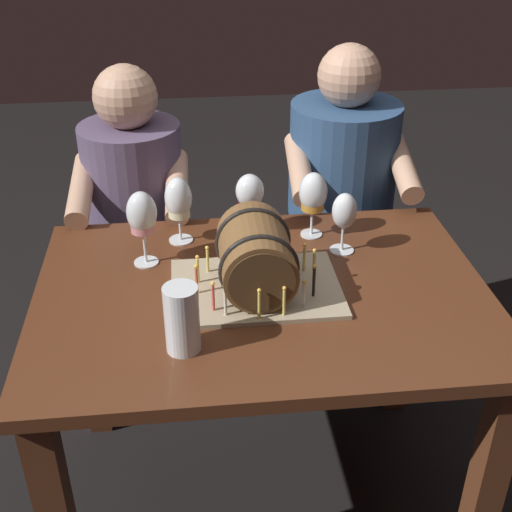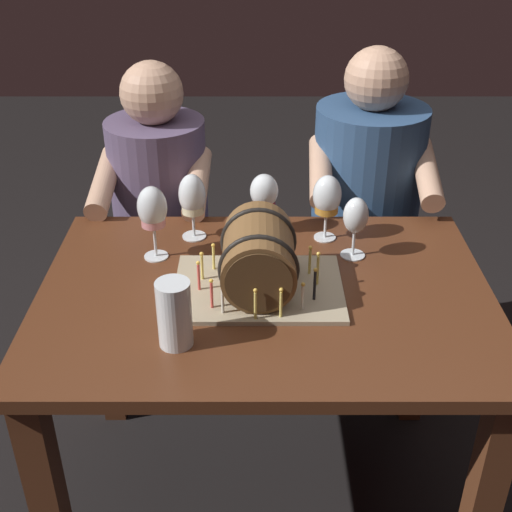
{
  "view_description": "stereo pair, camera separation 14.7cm",
  "coord_description": "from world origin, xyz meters",
  "px_view_note": "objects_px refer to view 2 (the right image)",
  "views": [
    {
      "loc": [
        -0.17,
        -1.39,
        1.66
      ],
      "look_at": [
        -0.02,
        -0.0,
        0.84
      ],
      "focal_mm": 47.13,
      "sensor_mm": 36.0,
      "label": 1
    },
    {
      "loc": [
        -0.02,
        -1.4,
        1.66
      ],
      "look_at": [
        -0.02,
        -0.0,
        0.84
      ],
      "focal_mm": 47.13,
      "sensor_mm": 36.0,
      "label": 2
    }
  ],
  "objects_px": {
    "barrel_cake": "(256,261)",
    "person_seated_right": "(360,231)",
    "wine_glass_white": "(189,198)",
    "beer_pint": "(172,317)",
    "wine_glass_rose": "(150,211)",
    "dining_table": "(262,332)",
    "wine_glass_amber": "(324,198)",
    "person_seated_left": "(161,242)",
    "wine_glass_red": "(261,194)",
    "wine_glass_empty": "(353,217)"
  },
  "relations": [
    {
      "from": "wine_glass_amber",
      "to": "wine_glass_white",
      "type": "relative_size",
      "value": 1.0
    },
    {
      "from": "wine_glass_white",
      "to": "dining_table",
      "type": "bearing_deg",
      "value": -54.26
    },
    {
      "from": "wine_glass_amber",
      "to": "wine_glass_rose",
      "type": "xyz_separation_m",
      "value": [
        -0.46,
        -0.11,
        0.01
      ]
    },
    {
      "from": "wine_glass_rose",
      "to": "person_seated_right",
      "type": "height_order",
      "value": "person_seated_right"
    },
    {
      "from": "barrel_cake",
      "to": "wine_glass_white",
      "type": "distance_m",
      "value": 0.33
    },
    {
      "from": "person_seated_right",
      "to": "wine_glass_empty",
      "type": "bearing_deg",
      "value": -102.75
    },
    {
      "from": "wine_glass_amber",
      "to": "wine_glass_red",
      "type": "bearing_deg",
      "value": 167.5
    },
    {
      "from": "wine_glass_white",
      "to": "wine_glass_rose",
      "type": "bearing_deg",
      "value": -129.73
    },
    {
      "from": "dining_table",
      "to": "barrel_cake",
      "type": "xyz_separation_m",
      "value": [
        -0.02,
        -0.0,
        0.22
      ]
    },
    {
      "from": "dining_table",
      "to": "beer_pint",
      "type": "xyz_separation_m",
      "value": [
        -0.2,
        -0.21,
        0.2
      ]
    },
    {
      "from": "wine_glass_amber",
      "to": "person_seated_left",
      "type": "relative_size",
      "value": 0.17
    },
    {
      "from": "barrel_cake",
      "to": "beer_pint",
      "type": "height_order",
      "value": "barrel_cake"
    },
    {
      "from": "wine_glass_rose",
      "to": "dining_table",
      "type": "bearing_deg",
      "value": -29.23
    },
    {
      "from": "barrel_cake",
      "to": "beer_pint",
      "type": "bearing_deg",
      "value": -130.82
    },
    {
      "from": "dining_table",
      "to": "beer_pint",
      "type": "bearing_deg",
      "value": -133.02
    },
    {
      "from": "barrel_cake",
      "to": "person_seated_left",
      "type": "relative_size",
      "value": 0.37
    },
    {
      "from": "wine_glass_amber",
      "to": "beer_pint",
      "type": "relative_size",
      "value": 1.21
    },
    {
      "from": "wine_glass_amber",
      "to": "wine_glass_empty",
      "type": "bearing_deg",
      "value": -56.02
    },
    {
      "from": "wine_glass_white",
      "to": "beer_pint",
      "type": "distance_m",
      "value": 0.49
    },
    {
      "from": "wine_glass_empty",
      "to": "person_seated_left",
      "type": "xyz_separation_m",
      "value": [
        -0.58,
        0.47,
        -0.34
      ]
    },
    {
      "from": "barrel_cake",
      "to": "person_seated_right",
      "type": "relative_size",
      "value": 0.35
    },
    {
      "from": "wine_glass_rose",
      "to": "wine_glass_red",
      "type": "height_order",
      "value": "wine_glass_rose"
    },
    {
      "from": "wine_glass_white",
      "to": "beer_pint",
      "type": "xyz_separation_m",
      "value": [
        -0.0,
        -0.49,
        -0.05
      ]
    },
    {
      "from": "wine_glass_rose",
      "to": "wine_glass_white",
      "type": "bearing_deg",
      "value": 50.27
    },
    {
      "from": "barrel_cake",
      "to": "dining_table",
      "type": "bearing_deg",
      "value": 6.6
    },
    {
      "from": "wine_glass_rose",
      "to": "wine_glass_white",
      "type": "height_order",
      "value": "wine_glass_rose"
    },
    {
      "from": "barrel_cake",
      "to": "wine_glass_red",
      "type": "distance_m",
      "value": 0.31
    },
    {
      "from": "wine_glass_white",
      "to": "beer_pint",
      "type": "height_order",
      "value": "wine_glass_white"
    },
    {
      "from": "wine_glass_rose",
      "to": "wine_glass_red",
      "type": "relative_size",
      "value": 1.16
    },
    {
      "from": "wine_glass_rose",
      "to": "wine_glass_amber",
      "type": "bearing_deg",
      "value": 12.77
    },
    {
      "from": "barrel_cake",
      "to": "person_seated_right",
      "type": "bearing_deg",
      "value": 60.56
    },
    {
      "from": "barrel_cake",
      "to": "wine_glass_amber",
      "type": "relative_size",
      "value": 2.19
    },
    {
      "from": "wine_glass_white",
      "to": "wine_glass_empty",
      "type": "relative_size",
      "value": 1.11
    },
    {
      "from": "wine_glass_empty",
      "to": "person_seated_right",
      "type": "bearing_deg",
      "value": 77.25
    },
    {
      "from": "barrel_cake",
      "to": "wine_glass_empty",
      "type": "distance_m",
      "value": 0.31
    },
    {
      "from": "wine_glass_red",
      "to": "beer_pint",
      "type": "relative_size",
      "value": 1.12
    },
    {
      "from": "beer_pint",
      "to": "wine_glass_rose",
      "type": "bearing_deg",
      "value": 103.88
    },
    {
      "from": "person_seated_left",
      "to": "barrel_cake",
      "type": "bearing_deg",
      "value": -62.81
    },
    {
      "from": "wine_glass_red",
      "to": "beer_pint",
      "type": "bearing_deg",
      "value": -110.86
    },
    {
      "from": "dining_table",
      "to": "wine_glass_red",
      "type": "distance_m",
      "value": 0.4
    },
    {
      "from": "dining_table",
      "to": "person_seated_right",
      "type": "height_order",
      "value": "person_seated_right"
    },
    {
      "from": "barrel_cake",
      "to": "wine_glass_empty",
      "type": "relative_size",
      "value": 2.43
    },
    {
      "from": "wine_glass_rose",
      "to": "wine_glass_white",
      "type": "distance_m",
      "value": 0.15
    },
    {
      "from": "dining_table",
      "to": "wine_glass_rose",
      "type": "distance_m",
      "value": 0.43
    },
    {
      "from": "wine_glass_white",
      "to": "person_seated_right",
      "type": "distance_m",
      "value": 0.72
    },
    {
      "from": "beer_pint",
      "to": "wine_glass_white",
      "type": "bearing_deg",
      "value": 89.95
    },
    {
      "from": "person_seated_right",
      "to": "wine_glass_white",
      "type": "bearing_deg",
      "value": -146.28
    },
    {
      "from": "wine_glass_red",
      "to": "person_seated_right",
      "type": "relative_size",
      "value": 0.15
    },
    {
      "from": "beer_pint",
      "to": "person_seated_left",
      "type": "height_order",
      "value": "person_seated_left"
    },
    {
      "from": "wine_glass_white",
      "to": "wine_glass_empty",
      "type": "bearing_deg",
      "value": -13.63
    }
  ]
}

